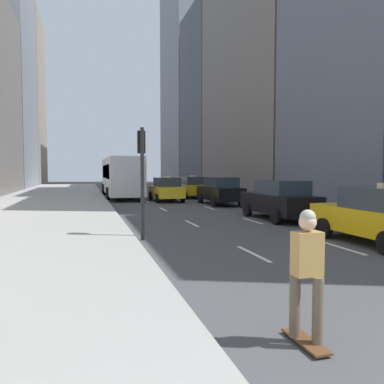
% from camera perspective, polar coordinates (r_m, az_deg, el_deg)
% --- Properties ---
extents(sidewalk_left, '(8.00, 66.00, 0.15)m').
position_cam_1_polar(sidewalk_left, '(28.28, -21.01, -1.32)').
color(sidewalk_left, '#9E9E99').
rests_on(sidewalk_left, ground).
extents(lane_markings, '(5.72, 56.00, 0.01)m').
position_cam_1_polar(lane_markings, '(25.22, 0.45, -1.79)').
color(lane_markings, white).
rests_on(lane_markings, ground).
extents(building_row_right, '(6.00, 65.52, 36.30)m').
position_cam_1_polar(building_row_right, '(43.80, 7.22, 19.25)').
color(building_row_right, '#4C515B').
rests_on(building_row_right, ground).
extents(taxi_lead, '(2.02, 4.40, 1.87)m').
position_cam_1_polar(taxi_lead, '(27.35, -3.93, 0.44)').
color(taxi_lead, yellow).
rests_on(taxi_lead, ground).
extents(taxi_second, '(2.02, 4.40, 1.87)m').
position_cam_1_polar(taxi_second, '(30.87, 0.02, 0.77)').
color(taxi_second, yellow).
rests_on(taxi_second, ground).
extents(taxi_third, '(2.02, 4.40, 1.87)m').
position_cam_1_polar(taxi_third, '(12.60, 26.68, -3.23)').
color(taxi_third, yellow).
rests_on(taxi_third, ground).
extents(sedan_black_near, '(2.02, 4.57, 1.80)m').
position_cam_1_polar(sedan_black_near, '(17.50, 13.16, -1.14)').
color(sedan_black_near, black).
rests_on(sedan_black_near, ground).
extents(sedan_silver_behind, '(2.02, 4.59, 1.80)m').
position_cam_1_polar(sedan_silver_behind, '(24.56, 4.31, 0.19)').
color(sedan_silver_behind, black).
rests_on(sedan_silver_behind, ground).
extents(city_bus, '(2.80, 11.61, 3.25)m').
position_cam_1_polar(city_bus, '(32.02, -10.82, 2.42)').
color(city_bus, silver).
rests_on(city_bus, ground).
extents(skateboarder, '(0.36, 0.80, 1.75)m').
position_cam_1_polar(skateboarder, '(5.06, 17.09, -11.41)').
color(skateboarder, brown).
rests_on(skateboarder, ground).
extents(traffic_light_pole, '(0.24, 0.42, 3.60)m').
position_cam_1_polar(traffic_light_pole, '(12.11, -7.65, 4.09)').
color(traffic_light_pole, black).
rests_on(traffic_light_pole, ground).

